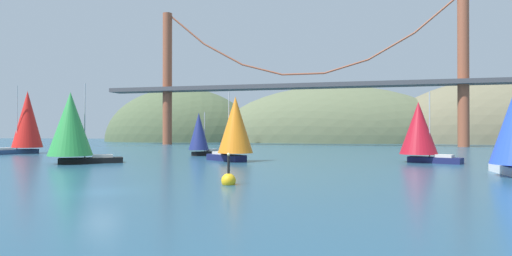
# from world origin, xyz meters

# --- Properties ---
(ground_plane) EXTENTS (360.00, 360.00, 0.00)m
(ground_plane) POSITION_xyz_m (0.00, 0.00, 0.00)
(ground_plane) COLOR navy
(headland_center) EXTENTS (88.88, 44.00, 41.11)m
(headland_center) POSITION_xyz_m (5.00, 135.00, 0.00)
(headland_center) COLOR #5B6647
(headland_center) RESTS_ON ground_plane
(headland_left) EXTENTS (62.01, 44.00, 42.47)m
(headland_left) POSITION_xyz_m (-55.00, 135.00, 0.00)
(headland_left) COLOR #4C5B3D
(headland_left) RESTS_ON ground_plane
(headland_right) EXTENTS (76.72, 44.00, 43.26)m
(headland_right) POSITION_xyz_m (60.00, 135.00, 0.00)
(headland_right) COLOR #6B664C
(headland_right) RESTS_ON ground_plane
(suspension_bridge) EXTENTS (118.38, 6.00, 39.89)m
(suspension_bridge) POSITION_xyz_m (-0.00, 95.00, 18.10)
(suspension_bridge) COLOR brown
(suspension_bridge) RESTS_ON ground_plane
(sailboat_crimson_sail) EXTENTS (8.27, 6.31, 9.04)m
(sailboat_crimson_sail) POSITION_xyz_m (23.59, 33.84, 4.17)
(sailboat_crimson_sail) COLOR #191E4C
(sailboat_crimson_sail) RESTS_ON ground_plane
(sailboat_green_sail) EXTENTS (9.34, 8.12, 9.97)m
(sailboat_green_sail) POSITION_xyz_m (-18.27, 20.94, 4.66)
(sailboat_green_sail) COLOR black
(sailboat_green_sail) RESTS_ON ground_plane
(sailboat_navy_sail) EXTENTS (5.07, 6.54, 7.14)m
(sailboat_navy_sail) POSITION_xyz_m (-9.39, 40.95, 3.71)
(sailboat_navy_sail) COLOR black
(sailboat_navy_sail) RESTS_ON ground_plane
(sailboat_red_spinnaker) EXTENTS (6.75, 10.27, 12.07)m
(sailboat_red_spinnaker) POSITION_xyz_m (-42.38, 40.28, 5.84)
(sailboat_red_spinnaker) COLOR navy
(sailboat_red_spinnaker) RESTS_ON ground_plane
(sailboat_orange_sail) EXTENTS (8.20, 7.26, 9.31)m
(sailboat_orange_sail) POSITION_xyz_m (0.15, 29.38, 4.54)
(sailboat_orange_sail) COLOR #191E4C
(sailboat_orange_sail) RESTS_ON ground_plane
(channel_buoy) EXTENTS (1.10, 1.10, 2.64)m
(channel_buoy) POSITION_xyz_m (6.92, 5.67, 0.37)
(channel_buoy) COLOR gold
(channel_buoy) RESTS_ON ground_plane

